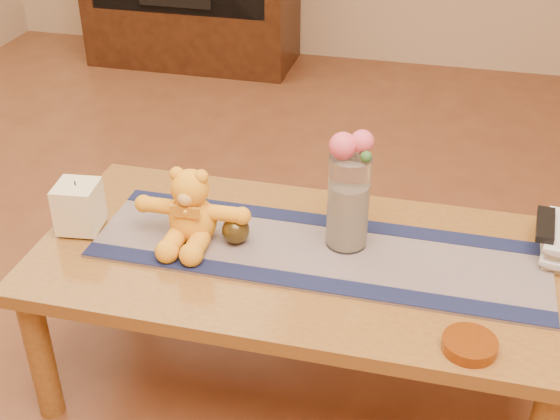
% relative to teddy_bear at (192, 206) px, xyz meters
% --- Properties ---
extents(floor, '(5.50, 5.50, 0.00)m').
position_rel_teddy_bear_xyz_m(floor, '(0.29, 0.00, -0.56)').
color(floor, brown).
rests_on(floor, ground).
extents(coffee_table_top, '(1.40, 0.70, 0.04)m').
position_rel_teddy_bear_xyz_m(coffee_table_top, '(0.29, 0.00, -0.13)').
color(coffee_table_top, brown).
rests_on(coffee_table_top, floor).
extents(table_leg_fl, '(0.07, 0.07, 0.41)m').
position_rel_teddy_bear_xyz_m(table_leg_fl, '(-0.35, -0.29, -0.35)').
color(table_leg_fl, brown).
rests_on(table_leg_fl, floor).
extents(table_leg_bl, '(0.07, 0.07, 0.41)m').
position_rel_teddy_bear_xyz_m(table_leg_bl, '(-0.35, 0.29, -0.35)').
color(table_leg_bl, brown).
rests_on(table_leg_bl, floor).
extents(table_leg_br, '(0.07, 0.07, 0.41)m').
position_rel_teddy_bear_xyz_m(table_leg_br, '(0.93, 0.29, -0.35)').
color(table_leg_br, brown).
rests_on(table_leg_br, floor).
extents(persian_runner, '(1.20, 0.35, 0.01)m').
position_rel_teddy_bear_xyz_m(persian_runner, '(0.34, 0.02, -0.10)').
color(persian_runner, '#181945').
rests_on(persian_runner, coffee_table_top).
extents(runner_border_near, '(1.20, 0.06, 0.00)m').
position_rel_teddy_bear_xyz_m(runner_border_near, '(0.34, -0.12, -0.10)').
color(runner_border_near, '#141A3C').
rests_on(runner_border_near, persian_runner).
extents(runner_border_far, '(1.20, 0.06, 0.00)m').
position_rel_teddy_bear_xyz_m(runner_border_far, '(0.34, 0.17, -0.10)').
color(runner_border_far, '#141A3C').
rests_on(runner_border_far, persian_runner).
extents(teddy_bear, '(0.30, 0.25, 0.20)m').
position_rel_teddy_bear_xyz_m(teddy_bear, '(0.00, 0.00, 0.00)').
color(teddy_bear, '#FFAB20').
rests_on(teddy_bear, persian_runner).
extents(pillar_candle, '(0.12, 0.12, 0.13)m').
position_rel_teddy_bear_xyz_m(pillar_candle, '(-0.32, -0.03, -0.03)').
color(pillar_candle, '#FFF1BB').
rests_on(pillar_candle, persian_runner).
extents(candle_wick, '(0.00, 0.00, 0.01)m').
position_rel_teddy_bear_xyz_m(candle_wick, '(-0.32, -0.03, 0.04)').
color(candle_wick, black).
rests_on(candle_wick, pillar_candle).
extents(glass_vase, '(0.11, 0.11, 0.26)m').
position_rel_teddy_bear_xyz_m(glass_vase, '(0.41, 0.07, 0.03)').
color(glass_vase, silver).
rests_on(glass_vase, persian_runner).
extents(potpourri_fill, '(0.09, 0.09, 0.18)m').
position_rel_teddy_bear_xyz_m(potpourri_fill, '(0.41, 0.07, -0.01)').
color(potpourri_fill, beige).
rests_on(potpourri_fill, glass_vase).
extents(rose_left, '(0.07, 0.07, 0.07)m').
position_rel_teddy_bear_xyz_m(rose_left, '(0.39, 0.06, 0.19)').
color(rose_left, '#EA5266').
rests_on(rose_left, glass_vase).
extents(rose_right, '(0.06, 0.06, 0.06)m').
position_rel_teddy_bear_xyz_m(rose_right, '(0.43, 0.08, 0.20)').
color(rose_right, '#EA5266').
rests_on(rose_right, glass_vase).
extents(blue_flower_back, '(0.04, 0.04, 0.04)m').
position_rel_teddy_bear_xyz_m(blue_flower_back, '(0.42, 0.11, 0.19)').
color(blue_flower_back, '#5365B5').
rests_on(blue_flower_back, glass_vase).
extents(blue_flower_side, '(0.04, 0.04, 0.04)m').
position_rel_teddy_bear_xyz_m(blue_flower_side, '(0.38, 0.09, 0.18)').
color(blue_flower_side, '#5365B5').
rests_on(blue_flower_side, glass_vase).
extents(leaf_sprig, '(0.03, 0.03, 0.03)m').
position_rel_teddy_bear_xyz_m(leaf_sprig, '(0.45, 0.05, 0.18)').
color(leaf_sprig, '#33662D').
rests_on(leaf_sprig, glass_vase).
extents(bronze_ball, '(0.09, 0.09, 0.07)m').
position_rel_teddy_bear_xyz_m(bronze_ball, '(0.12, 0.01, -0.06)').
color(bronze_ball, '#493B18').
rests_on(bronze_ball, persian_runner).
extents(book_bottom, '(0.17, 0.23, 0.02)m').
position_rel_teddy_bear_xyz_m(book_bottom, '(0.91, 0.18, -0.10)').
color(book_bottom, beige).
rests_on(book_bottom, coffee_table_top).
extents(book_lower, '(0.20, 0.25, 0.02)m').
position_rel_teddy_bear_xyz_m(book_lower, '(0.92, 0.18, -0.08)').
color(book_lower, beige).
rests_on(book_lower, book_bottom).
extents(book_upper, '(0.17, 0.23, 0.02)m').
position_rel_teddy_bear_xyz_m(book_upper, '(0.91, 0.18, -0.06)').
color(book_upper, beige).
rests_on(book_upper, book_lower).
extents(book_top, '(0.19, 0.24, 0.02)m').
position_rel_teddy_bear_xyz_m(book_top, '(0.92, 0.18, -0.04)').
color(book_top, beige).
rests_on(book_top, book_upper).
extents(tv_remote, '(0.06, 0.16, 0.02)m').
position_rel_teddy_bear_xyz_m(tv_remote, '(0.91, 0.17, -0.02)').
color(tv_remote, black).
rests_on(tv_remote, book_top).
extents(amber_dish, '(0.15, 0.15, 0.03)m').
position_rel_teddy_bear_xyz_m(amber_dish, '(0.74, -0.27, -0.09)').
color(amber_dish, '#BF5914').
rests_on(amber_dish, coffee_table_top).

